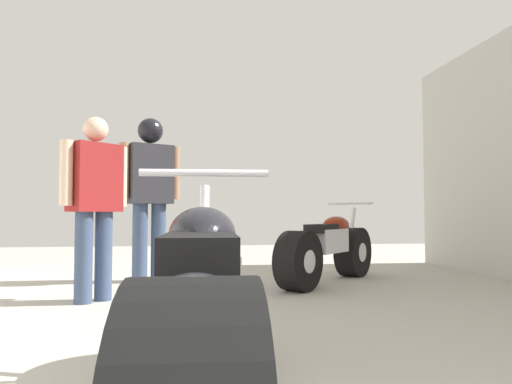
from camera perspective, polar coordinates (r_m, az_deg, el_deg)
The scene contains 5 objects.
ground_plane at distance 3.29m, azimuth -3.45°, elevation -15.72°, with size 16.02×16.02×0.00m, color #A8A399.
motorcycle_maroon_cruiser at distance 1.61m, azimuth -6.76°, elevation -15.36°, with size 0.61×2.05×0.96m.
motorcycle_black_naked at distance 5.17m, azimuth 8.56°, elevation -6.89°, with size 1.46×1.56×0.89m.
mechanic_in_blue at distance 4.27m, azimuth -18.87°, elevation -0.52°, with size 0.53×0.51×1.58m.
mechanic_with_helmet at distance 5.39m, azimuth -12.67°, elevation 1.05°, with size 0.69×0.43×1.81m.
Camera 1 is at (-0.25, 0.10, 0.74)m, focal length 33.19 mm.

